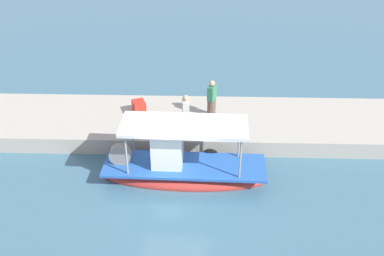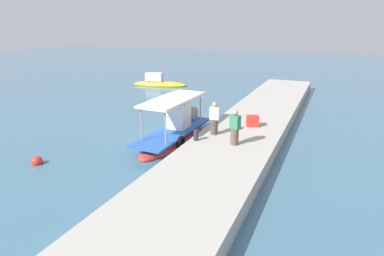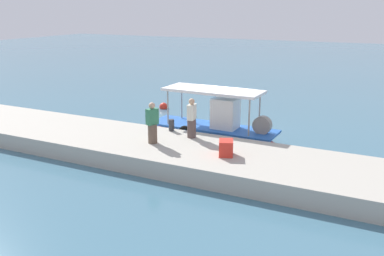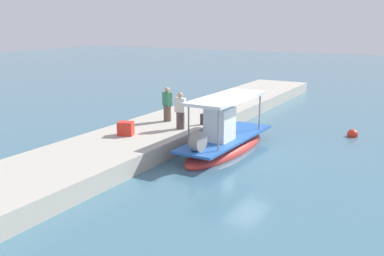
{
  "view_description": "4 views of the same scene",
  "coord_description": "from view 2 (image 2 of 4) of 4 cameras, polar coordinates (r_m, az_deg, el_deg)",
  "views": [
    {
      "loc": [
        -1.0,
        13.39,
        10.61
      ],
      "look_at": [
        -0.52,
        -2.13,
        1.27
      ],
      "focal_mm": 43.65,
      "sensor_mm": 36.0,
      "label": 1
    },
    {
      "loc": [
        -15.14,
        -8.12,
        5.98
      ],
      "look_at": [
        -0.57,
        -1.79,
        0.96
      ],
      "focal_mm": 31.16,
      "sensor_mm": 36.0,
      "label": 2
    },
    {
      "loc": [
        7.2,
        -17.82,
        5.86
      ],
      "look_at": [
        -0.67,
        -1.98,
        0.81
      ],
      "focal_mm": 39.71,
      "sensor_mm": 36.0,
      "label": 3
    },
    {
      "loc": [
        16.24,
        7.05,
        5.39
      ],
      "look_at": [
        -0.08,
        -2.17,
        0.84
      ],
      "focal_mm": 41.58,
      "sensor_mm": 36.0,
      "label": 4
    }
  ],
  "objects": [
    {
      "name": "ground_plane",
      "position": [
        18.19,
        -4.47,
        -1.72
      ],
      "size": [
        120.0,
        120.0,
        0.0
      ],
      "primitive_type": "plane",
      "color": "#426D82"
    },
    {
      "name": "fisherman_by_crate",
      "position": [
        15.09,
        7.35,
        -0.17
      ],
      "size": [
        0.47,
        0.52,
        1.64
      ],
      "color": "brown",
      "rests_on": "dock_quay"
    },
    {
      "name": "dock_quay",
      "position": [
        16.67,
        7.82,
        -2.4
      ],
      "size": [
        36.0,
        3.92,
        0.69
      ],
      "primitive_type": "cube",
      "color": "#B1AC9F",
      "rests_on": "ground_plane"
    },
    {
      "name": "moored_boat_near",
      "position": [
        33.74,
        -5.69,
        7.63
      ],
      "size": [
        2.62,
        5.69,
        1.51
      ],
      "color": "gold",
      "rests_on": "ground_plane"
    },
    {
      "name": "cargo_crate",
      "position": [
        18.12,
        10.32,
        1.2
      ],
      "size": [
        0.7,
        0.77,
        0.57
      ],
      "primitive_type": "cube",
      "rotation": [
        0.0,
        0.0,
        1.95
      ],
      "color": "red",
      "rests_on": "dock_quay"
    },
    {
      "name": "fisherman_near_bollard",
      "position": [
        16.43,
        3.85,
        1.42
      ],
      "size": [
        0.4,
        0.49,
        1.64
      ],
      "color": "#534340",
      "rests_on": "dock_quay"
    },
    {
      "name": "marker_buoy",
      "position": [
        16.38,
        -25.0,
        -5.25
      ],
      "size": [
        0.51,
        0.51,
        0.51
      ],
      "color": "red",
      "rests_on": "ground_plane"
    },
    {
      "name": "main_fishing_boat",
      "position": [
        17.63,
        -2.97,
        -0.87
      ],
      "size": [
        6.26,
        1.91,
        2.67
      ],
      "color": "red",
      "rests_on": "ground_plane"
    },
    {
      "name": "mooring_bollard",
      "position": [
        15.66,
        0.69,
        -1.24
      ],
      "size": [
        0.24,
        0.24,
        0.5
      ],
      "primitive_type": "cylinder",
      "color": "#2D2D33",
      "rests_on": "dock_quay"
    }
  ]
}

